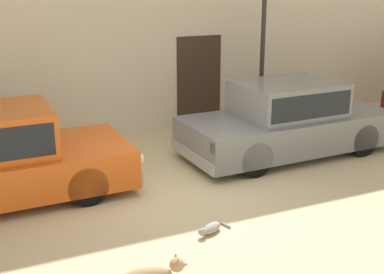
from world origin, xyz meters
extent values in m
plane|color=#CCB78E|center=(0.00, 0.00, 0.00)|extent=(80.00, 80.00, 0.00)
cube|color=#999BA0|center=(-0.67, 1.13, 0.26)|extent=(0.15, 1.77, 0.20)
sphere|color=silver|center=(-0.65, 1.85, 0.60)|extent=(0.20, 0.20, 0.20)
sphere|color=silver|center=(-0.62, 0.41, 0.60)|extent=(0.20, 0.20, 0.20)
cylinder|color=black|center=(-1.51, 1.91, 0.31)|extent=(0.63, 0.21, 0.63)
cylinder|color=black|center=(-1.48, 0.31, 0.31)|extent=(0.63, 0.21, 0.63)
cube|color=slate|center=(2.69, 1.07, 0.47)|extent=(4.22, 1.88, 0.64)
cube|color=slate|center=(2.65, 1.06, 1.12)|extent=(1.96, 1.56, 0.65)
cube|color=black|center=(2.65, 1.06, 1.13)|extent=(1.81, 1.58, 0.45)
cube|color=#999BA0|center=(4.75, 1.13, 0.26)|extent=(0.17, 1.72, 0.20)
cube|color=#999BA0|center=(0.62, 1.00, 0.26)|extent=(0.17, 1.72, 0.20)
sphere|color=silver|center=(4.76, 1.82, 0.62)|extent=(0.20, 0.20, 0.20)
cube|color=red|center=(0.60, 1.76, 0.63)|extent=(0.05, 0.18, 0.18)
cube|color=red|center=(0.65, 0.25, 0.63)|extent=(0.05, 0.18, 0.18)
cylinder|color=black|center=(3.91, 1.88, 0.32)|extent=(0.65, 0.22, 0.65)
cylinder|color=black|center=(3.96, 0.33, 0.32)|extent=(0.65, 0.22, 0.65)
cylinder|color=black|center=(1.41, 1.80, 0.32)|extent=(0.65, 0.22, 0.65)
cylinder|color=black|center=(1.46, 0.25, 0.32)|extent=(0.65, 0.22, 0.65)
cube|color=#38281E|center=(1.95, 3.58, 1.05)|extent=(1.10, 0.02, 2.10)
sphere|color=tan|center=(-1.04, -2.17, 0.22)|extent=(0.18, 0.18, 0.18)
cone|color=tan|center=(-0.95, -2.19, 0.20)|extent=(0.11, 0.11, 0.10)
cone|color=tan|center=(-1.03, -2.12, 0.29)|extent=(0.07, 0.07, 0.08)
cone|color=tan|center=(-1.05, -2.23, 0.29)|extent=(0.07, 0.07, 0.08)
ellipsoid|color=gray|center=(-0.15, -1.29, 0.07)|extent=(0.38, 0.28, 0.14)
sphere|color=gray|center=(-0.33, -1.38, 0.09)|extent=(0.11, 0.11, 0.11)
cone|color=gray|center=(-0.32, -1.40, 0.13)|extent=(0.05, 0.05, 0.04)
cone|color=gray|center=(-0.35, -1.35, 0.13)|extent=(0.05, 0.05, 0.04)
cylinder|color=gray|center=(0.11, -1.20, 0.02)|extent=(0.09, 0.22, 0.04)
cylinder|color=#2D2B28|center=(3.01, 2.59, 1.76)|extent=(0.10, 0.10, 3.52)
camera|label=1|loc=(-2.98, -6.86, 3.34)|focal=47.41mm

